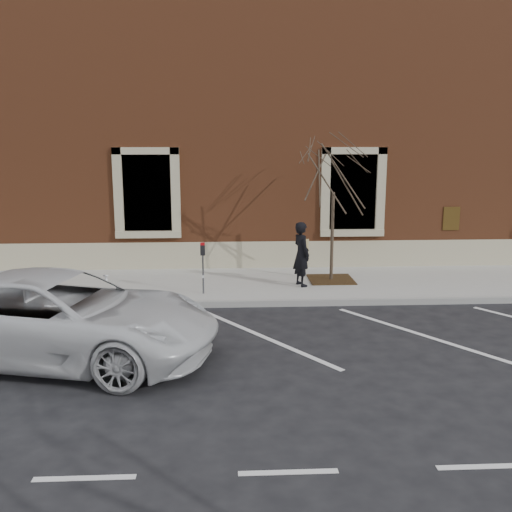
{
  "coord_description": "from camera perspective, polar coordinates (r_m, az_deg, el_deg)",
  "views": [
    {
      "loc": [
        -0.7,
        -13.11,
        3.88
      ],
      "look_at": [
        0.0,
        0.6,
        1.1
      ],
      "focal_mm": 40.0,
      "sensor_mm": 36.0,
      "label": 1
    }
  ],
  "objects": [
    {
      "name": "curb_near",
      "position": [
        13.62,
        0.14,
        -4.77
      ],
      "size": [
        40.0,
        0.12,
        0.15
      ],
      "primitive_type": "cube",
      "color": "#9E9E99",
      "rests_on": "ground"
    },
    {
      "name": "sidewalk_near",
      "position": [
        15.36,
        -0.22,
        -2.9
      ],
      "size": [
        40.0,
        3.5,
        0.15
      ],
      "primitive_type": "cube",
      "color": "#B8B6AD",
      "rests_on": "ground"
    },
    {
      "name": "sapling",
      "position": [
        15.28,
        7.81,
        8.76
      ],
      "size": [
        2.61,
        2.61,
        4.35
      ],
      "color": "#48392B",
      "rests_on": "sidewalk_near"
    },
    {
      "name": "ground",
      "position": [
        13.69,
        0.13,
        -5.02
      ],
      "size": [
        120.0,
        120.0,
        0.0
      ],
      "primitive_type": "plane",
      "color": "#28282B",
      "rests_on": "ground"
    },
    {
      "name": "parking_meter",
      "position": [
        14.07,
        -5.34,
        -0.24
      ],
      "size": [
        0.12,
        0.09,
        1.28
      ],
      "rotation": [
        0.0,
        0.0,
        -0.12
      ],
      "color": "#595B60",
      "rests_on": "sidewalk_near"
    },
    {
      "name": "building_civic",
      "position": [
        20.86,
        -1.02,
        11.76
      ],
      "size": [
        40.0,
        8.62,
        8.0
      ],
      "color": "brown",
      "rests_on": "ground"
    },
    {
      "name": "white_truck",
      "position": [
        10.83,
        -19.05,
        -5.78
      ],
      "size": [
        6.13,
        3.85,
        1.58
      ],
      "primitive_type": "imported",
      "rotation": [
        0.0,
        0.0,
        1.34
      ],
      "color": "silver",
      "rests_on": "ground"
    },
    {
      "name": "tree_grate",
      "position": [
        15.71,
        7.51,
        -2.33
      ],
      "size": [
        1.19,
        1.19,
        0.03
      ],
      "primitive_type": "cube",
      "color": "#3D2A13",
      "rests_on": "sidewalk_near"
    },
    {
      "name": "parking_stripes",
      "position": [
        11.6,
        0.71,
        -8.08
      ],
      "size": [
        28.0,
        4.4,
        0.01
      ],
      "primitive_type": null,
      "color": "silver",
      "rests_on": "ground"
    },
    {
      "name": "man",
      "position": [
        14.85,
        4.57,
        0.2
      ],
      "size": [
        0.6,
        0.72,
        1.68
      ],
      "primitive_type": "imported",
      "rotation": [
        0.0,
        0.0,
        1.94
      ],
      "color": "black",
      "rests_on": "sidewalk_near"
    }
  ]
}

